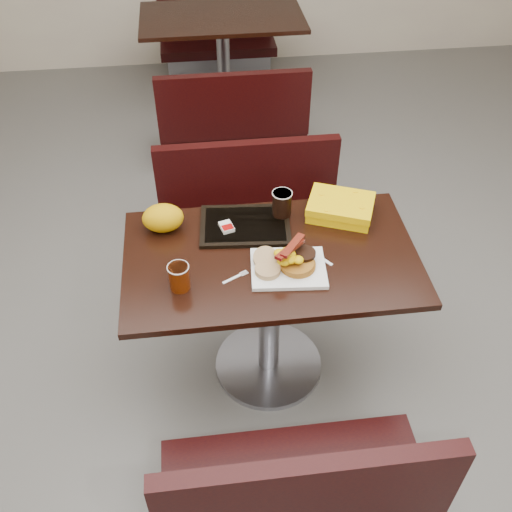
{
  "coord_description": "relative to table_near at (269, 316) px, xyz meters",
  "views": [
    {
      "loc": [
        -0.27,
        -1.72,
        2.37
      ],
      "look_at": [
        -0.07,
        -0.07,
        0.82
      ],
      "focal_mm": 40.88,
      "sensor_mm": 36.0,
      "label": 1
    }
  ],
  "objects": [
    {
      "name": "muffin_bottom",
      "position": [
        -0.03,
        -0.11,
        0.4
      ],
      "size": [
        0.11,
        0.11,
        0.02
      ],
      "primitive_type": "cylinder",
      "rotation": [
        0.0,
        0.0,
        -0.1
      ],
      "color": "tan",
      "rests_on": "platter"
    },
    {
      "name": "bench_far_s",
      "position": [
        0.0,
        1.9,
        -0.02
      ],
      "size": [
        1.0,
        0.46,
        0.72
      ],
      "primitive_type": null,
      "color": "black",
      "rests_on": "floor"
    },
    {
      "name": "hashbrown_sleeve_left",
      "position": [
        -0.17,
        0.17,
        0.4
      ],
      "size": [
        0.07,
        0.08,
        0.02
      ],
      "primitive_type": "cube",
      "rotation": [
        0.0,
        0.0,
        0.27
      ],
      "color": "silver",
      "rests_on": "tray"
    },
    {
      "name": "platter",
      "position": [
        0.06,
        -0.09,
        0.38
      ],
      "size": [
        0.31,
        0.25,
        0.02
      ],
      "primitive_type": "cube",
      "rotation": [
        0.0,
        0.0,
        -0.08
      ],
      "color": "white",
      "rests_on": "table_near"
    },
    {
      "name": "bench_near_s",
      "position": [
        0.0,
        -0.7,
        -0.02
      ],
      "size": [
        1.0,
        0.46,
        0.72
      ],
      "primitive_type": null,
      "color": "black",
      "rests_on": "floor"
    },
    {
      "name": "paper_bag",
      "position": [
        -0.43,
        0.22,
        0.44
      ],
      "size": [
        0.21,
        0.18,
        0.12
      ],
      "primitive_type": "ellipsoid",
      "rotation": [
        0.0,
        0.0,
        -0.36
      ],
      "color": "orange",
      "rests_on": "table_near"
    },
    {
      "name": "condiment_ketchup",
      "position": [
        -0.11,
        0.08,
        0.38
      ],
      "size": [
        0.04,
        0.03,
        0.01
      ],
      "primitive_type": "cube",
      "rotation": [
        0.0,
        0.0,
        -0.03
      ],
      "color": "#8C0504",
      "rests_on": "table_near"
    },
    {
      "name": "table_near",
      "position": [
        0.0,
        0.0,
        0.0
      ],
      "size": [
        1.2,
        0.7,
        0.75
      ],
      "primitive_type": null,
      "color": "black",
      "rests_on": "floor"
    },
    {
      "name": "muffin_top",
      "position": [
        -0.03,
        -0.06,
        0.42
      ],
      "size": [
        0.11,
        0.11,
        0.06
      ],
      "primitive_type": "cylinder",
      "rotation": [
        0.38,
        0.0,
        -0.15
      ],
      "color": "tan",
      "rests_on": "platter"
    },
    {
      "name": "coffee_cup_far",
      "position": [
        0.08,
        0.24,
        0.45
      ],
      "size": [
        0.11,
        0.11,
        0.11
      ],
      "primitive_type": "cylinder",
      "rotation": [
        0.0,
        0.0,
        -0.35
      ],
      "color": "black",
      "rests_on": "tray"
    },
    {
      "name": "tray",
      "position": [
        -0.09,
        0.19,
        0.38
      ],
      "size": [
        0.4,
        0.3,
        0.02
      ],
      "primitive_type": "cube",
      "rotation": [
        0.0,
        0.0,
        -0.08
      ],
      "color": "black",
      "rests_on": "table_near"
    },
    {
      "name": "sausage_patty",
      "position": [
        0.12,
        -0.06,
        0.43
      ],
      "size": [
        0.11,
        0.11,
        0.01
      ],
      "primitive_type": "cylinder",
      "rotation": [
        0.0,
        0.0,
        -0.22
      ],
      "color": "black",
      "rests_on": "pancake_stack"
    },
    {
      "name": "pancake_stack",
      "position": [
        0.09,
        -0.1,
        0.41
      ],
      "size": [
        0.16,
        0.16,
        0.03
      ],
      "primitive_type": "cylinder",
      "rotation": [
        0.0,
        0.0,
        0.13
      ],
      "color": "#9E721A",
      "rests_on": "platter"
    },
    {
      "name": "bench_far_n",
      "position": [
        0.0,
        3.3,
        -0.02
      ],
      "size": [
        1.0,
        0.46,
        0.72
      ],
      "primitive_type": null,
      "color": "black",
      "rests_on": "floor"
    },
    {
      "name": "bench_near_n",
      "position": [
        0.0,
        0.7,
        -0.02
      ],
      "size": [
        1.0,
        0.46,
        0.72
      ],
      "primitive_type": null,
      "color": "black",
      "rests_on": "floor"
    },
    {
      "name": "floor",
      "position": [
        0.0,
        0.0,
        -0.38
      ],
      "size": [
        6.0,
        7.0,
        0.01
      ],
      "primitive_type": "cube",
      "color": "slate",
      "rests_on": "ground"
    },
    {
      "name": "fork",
      "position": [
        -0.17,
        -0.12,
        0.38
      ],
      "size": [
        0.11,
        0.07,
        0.0
      ],
      "primitive_type": null,
      "rotation": [
        0.0,
        0.0,
        0.49
      ],
      "color": "white",
      "rests_on": "table_near"
    },
    {
      "name": "table_far",
      "position": [
        0.0,
        2.6,
        0.0
      ],
      "size": [
        1.2,
        0.7,
        0.75
      ],
      "primitive_type": null,
      "color": "black",
      "rests_on": "floor"
    },
    {
      "name": "condiment_syrup",
      "position": [
        -0.02,
        0.1,
        0.38
      ],
      "size": [
        0.04,
        0.03,
        0.01
      ],
      "primitive_type": "cube",
      "rotation": [
        0.0,
        0.0,
        0.12
      ],
      "color": "red",
      "rests_on": "table_near"
    },
    {
      "name": "bacon_strips",
      "position": [
        0.06,
        -0.08,
        0.48
      ],
      "size": [
        0.17,
        0.18,
        0.01
      ],
      "primitive_type": null,
      "rotation": [
        0.0,
        0.0,
        0.82
      ],
      "color": "#4D050A",
      "rests_on": "scrambled_eggs"
    },
    {
      "name": "scrambled_eggs",
      "position": [
        0.06,
        -0.09,
        0.45
      ],
      "size": [
        0.1,
        0.08,
        0.05
      ],
      "primitive_type": "ellipsoid",
      "rotation": [
        0.0,
        0.0,
        -0.01
      ],
      "color": "#E2B804",
      "rests_on": "pancake_stack"
    },
    {
      "name": "coffee_cup_near",
      "position": [
        -0.37,
        -0.14,
        0.43
      ],
      "size": [
        0.09,
        0.09,
        0.11
      ],
      "primitive_type": "cylinder",
      "rotation": [
        0.0,
        0.0,
        -0.25
      ],
      "color": "#822B04",
      "rests_on": "table_near"
    },
    {
      "name": "clamshell",
      "position": [
        0.34,
        0.23,
        0.41
      ],
      "size": [
        0.33,
        0.3,
        0.07
      ],
      "primitive_type": "cube",
      "rotation": [
        0.0,
        0.0,
        -0.38
      ],
      "color": "#FBC304",
      "rests_on": "table_near"
    },
    {
      "name": "knife",
      "position": [
        0.19,
        -0.03,
        0.38
      ],
      "size": [
        0.1,
        0.13,
        0.0
      ],
      "primitive_type": "cube",
      "rotation": [
        0.0,
        0.0,
        -0.92
      ],
      "color": "white",
      "rests_on": "table_near"
    }
  ]
}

